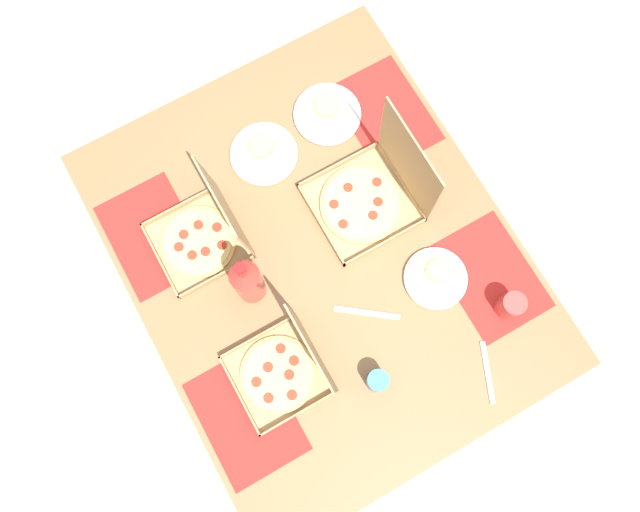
{
  "coord_description": "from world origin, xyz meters",
  "views": [
    {
      "loc": [
        0.4,
        -0.23,
        2.64
      ],
      "look_at": [
        0.0,
        0.0,
        0.72
      ],
      "focal_mm": 34.53,
      "sensor_mm": 36.0,
      "label": 1
    }
  ],
  "objects_px": {
    "pizza_box_center": "(204,235)",
    "plate_near_left": "(264,153)",
    "pizza_box_corner_left": "(285,369)",
    "cup_dark": "(511,305)",
    "plate_near_right": "(436,278)",
    "plate_far_left": "(327,114)",
    "cup_clear_left": "(377,381)",
    "pizza_box_edge_far": "(371,195)",
    "soda_bottle": "(248,281)"
  },
  "relations": [
    {
      "from": "pizza_box_center",
      "to": "plate_near_left",
      "type": "xyz_separation_m",
      "value": [
        -0.17,
        0.3,
        -0.04
      ]
    },
    {
      "from": "pizza_box_corner_left",
      "to": "cup_dark",
      "type": "distance_m",
      "value": 0.72
    },
    {
      "from": "pizza_box_corner_left",
      "to": "plate_near_right",
      "type": "xyz_separation_m",
      "value": [
        -0.02,
        0.55,
        -0.04
      ]
    },
    {
      "from": "plate_far_left",
      "to": "cup_dark",
      "type": "distance_m",
      "value": 0.87
    },
    {
      "from": "pizza_box_center",
      "to": "cup_clear_left",
      "type": "xyz_separation_m",
      "value": [
        0.66,
        0.25,
        -0.0
      ]
    },
    {
      "from": "pizza_box_edge_far",
      "to": "pizza_box_corner_left",
      "type": "height_order",
      "value": "pizza_box_edge_far"
    },
    {
      "from": "plate_near_right",
      "to": "cup_dark",
      "type": "bearing_deg",
      "value": 37.19
    },
    {
      "from": "pizza_box_edge_far",
      "to": "cup_dark",
      "type": "height_order",
      "value": "pizza_box_edge_far"
    },
    {
      "from": "cup_clear_left",
      "to": "pizza_box_edge_far",
      "type": "bearing_deg",
      "value": 151.21
    },
    {
      "from": "pizza_box_edge_far",
      "to": "soda_bottle",
      "type": "height_order",
      "value": "pizza_box_edge_far"
    },
    {
      "from": "plate_near_left",
      "to": "cup_clear_left",
      "type": "distance_m",
      "value": 0.83
    },
    {
      "from": "plate_near_left",
      "to": "pizza_box_center",
      "type": "bearing_deg",
      "value": -60.79
    },
    {
      "from": "plate_far_left",
      "to": "cup_clear_left",
      "type": "xyz_separation_m",
      "value": [
        0.85,
        -0.31,
        0.03
      ]
    },
    {
      "from": "soda_bottle",
      "to": "cup_clear_left",
      "type": "bearing_deg",
      "value": 24.04
    },
    {
      "from": "plate_far_left",
      "to": "pizza_box_edge_far",
      "type": "bearing_deg",
      "value": -4.67
    },
    {
      "from": "soda_bottle",
      "to": "pizza_box_edge_far",
      "type": "bearing_deg",
      "value": 98.66
    },
    {
      "from": "cup_dark",
      "to": "pizza_box_corner_left",
      "type": "bearing_deg",
      "value": -103.78
    },
    {
      "from": "cup_clear_left",
      "to": "pizza_box_corner_left",
      "type": "bearing_deg",
      "value": -126.3
    },
    {
      "from": "pizza_box_corner_left",
      "to": "plate_near_right",
      "type": "height_order",
      "value": "pizza_box_corner_left"
    },
    {
      "from": "pizza_box_center",
      "to": "pizza_box_edge_far",
      "type": "height_order",
      "value": "pizza_box_edge_far"
    },
    {
      "from": "cup_dark",
      "to": "cup_clear_left",
      "type": "height_order",
      "value": "cup_dark"
    },
    {
      "from": "pizza_box_center",
      "to": "cup_dark",
      "type": "bearing_deg",
      "value": 47.21
    },
    {
      "from": "plate_near_left",
      "to": "plate_near_right",
      "type": "xyz_separation_m",
      "value": [
        0.64,
        0.28,
        0.0
      ]
    },
    {
      "from": "pizza_box_center",
      "to": "plate_near_right",
      "type": "relative_size",
      "value": 1.53
    },
    {
      "from": "cup_dark",
      "to": "cup_clear_left",
      "type": "xyz_separation_m",
      "value": [
        -0.01,
        -0.47,
        -0.01
      ]
    },
    {
      "from": "pizza_box_corner_left",
      "to": "plate_near_right",
      "type": "relative_size",
      "value": 1.5
    },
    {
      "from": "pizza_box_center",
      "to": "pizza_box_corner_left",
      "type": "xyz_separation_m",
      "value": [
        0.49,
        0.02,
        -0.0
      ]
    },
    {
      "from": "pizza_box_edge_far",
      "to": "plate_far_left",
      "type": "height_order",
      "value": "pizza_box_edge_far"
    },
    {
      "from": "pizza_box_corner_left",
      "to": "cup_dark",
      "type": "xyz_separation_m",
      "value": [
        0.17,
        0.7,
        0.0
      ]
    },
    {
      "from": "cup_clear_left",
      "to": "pizza_box_center",
      "type": "bearing_deg",
      "value": -159.52
    },
    {
      "from": "plate_near_left",
      "to": "plate_far_left",
      "type": "relative_size",
      "value": 0.98
    },
    {
      "from": "pizza_box_corner_left",
      "to": "soda_bottle",
      "type": "relative_size",
      "value": 0.94
    },
    {
      "from": "pizza_box_edge_far",
      "to": "plate_near_right",
      "type": "bearing_deg",
      "value": 8.16
    },
    {
      "from": "pizza_box_center",
      "to": "cup_dark",
      "type": "height_order",
      "value": "pizza_box_center"
    },
    {
      "from": "soda_bottle",
      "to": "cup_clear_left",
      "type": "height_order",
      "value": "soda_bottle"
    },
    {
      "from": "plate_near_left",
      "to": "plate_far_left",
      "type": "xyz_separation_m",
      "value": [
        -0.02,
        0.26,
        0.0
      ]
    },
    {
      "from": "plate_near_left",
      "to": "soda_bottle",
      "type": "relative_size",
      "value": 0.7
    },
    {
      "from": "plate_near_right",
      "to": "cup_dark",
      "type": "xyz_separation_m",
      "value": [
        0.19,
        0.14,
        0.04
      ]
    },
    {
      "from": "plate_near_left",
      "to": "cup_dark",
      "type": "distance_m",
      "value": 0.93
    },
    {
      "from": "plate_near_right",
      "to": "soda_bottle",
      "type": "relative_size",
      "value": 0.63
    },
    {
      "from": "pizza_box_corner_left",
      "to": "cup_dark",
      "type": "bearing_deg",
      "value": 76.22
    },
    {
      "from": "pizza_box_edge_far",
      "to": "plate_near_right",
      "type": "distance_m",
      "value": 0.33
    },
    {
      "from": "plate_near_right",
      "to": "plate_far_left",
      "type": "xyz_separation_m",
      "value": [
        -0.66,
        -0.02,
        0.0
      ]
    },
    {
      "from": "soda_bottle",
      "to": "cup_clear_left",
      "type": "xyz_separation_m",
      "value": [
        0.44,
        0.2,
        -0.09
      ]
    },
    {
      "from": "plate_near_right",
      "to": "soda_bottle",
      "type": "bearing_deg",
      "value": -115.99
    },
    {
      "from": "pizza_box_edge_far",
      "to": "soda_bottle",
      "type": "bearing_deg",
      "value": -81.34
    },
    {
      "from": "plate_far_left",
      "to": "plate_near_left",
      "type": "bearing_deg",
      "value": -85.38
    },
    {
      "from": "pizza_box_corner_left",
      "to": "pizza_box_center",
      "type": "bearing_deg",
      "value": -177.42
    },
    {
      "from": "plate_near_right",
      "to": "cup_dark",
      "type": "height_order",
      "value": "cup_dark"
    },
    {
      "from": "pizza_box_center",
      "to": "plate_near_right",
      "type": "distance_m",
      "value": 0.75
    }
  ]
}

